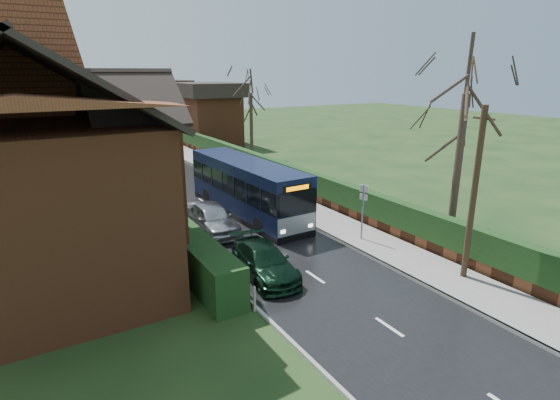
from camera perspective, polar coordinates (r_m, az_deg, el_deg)
ground at (r=18.68m, az=1.05°, el=-7.71°), size 140.00×140.00×0.00m
road at (r=27.18m, az=-10.08°, el=-0.12°), size 6.00×100.00×0.02m
pavement at (r=28.84m, az=-2.18°, el=1.22°), size 2.50×100.00×0.14m
kerb_right at (r=28.31m, az=-4.32°, el=0.89°), size 0.12×100.00×0.14m
kerb_left at (r=26.31m, az=-16.29°, el=-1.00°), size 0.12×100.00×0.10m
front_hedge at (r=21.27m, az=-15.18°, el=-2.92°), size 1.20×16.00×1.60m
picket_fence at (r=21.58m, az=-13.20°, el=-3.48°), size 0.10×16.00×0.90m
right_wall_hedge at (r=29.36m, az=0.46°, el=3.42°), size 0.60×50.00×1.80m
brick_house at (r=19.54m, az=-29.56°, el=4.67°), size 9.30×14.60×10.30m
bus at (r=24.05m, az=-4.35°, el=1.55°), size 2.58×9.87×2.98m
car_silver at (r=21.71m, az=-8.85°, el=-2.34°), size 1.83×4.30×1.45m
car_green at (r=17.04m, az=-2.07°, el=-7.98°), size 2.13×4.31×1.21m
car_distant at (r=49.97m, az=-20.91°, el=7.34°), size 2.30×4.12×1.29m
bus_stop_sign at (r=20.28m, az=10.80°, el=-0.56°), size 0.18×0.41×2.75m
telegraph_pole at (r=17.28m, az=23.97°, el=0.49°), size 0.22×0.85×6.56m
tree_right_near at (r=20.05m, az=23.32°, el=13.97°), size 4.48×4.48×9.67m
tree_right_far at (r=39.76m, az=-3.86°, el=14.35°), size 4.30×4.30×8.30m
tree_house_side at (r=24.89m, az=-32.28°, el=12.12°), size 4.02×4.02×9.14m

